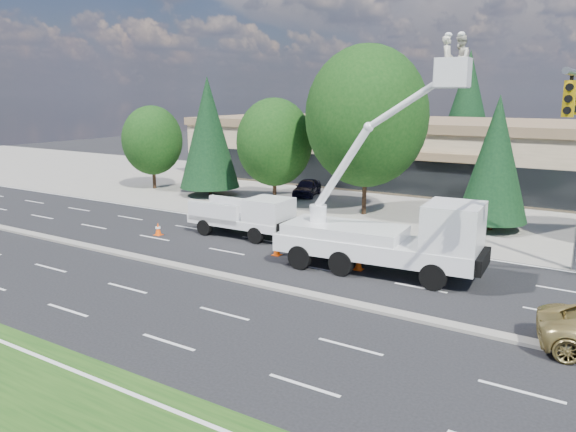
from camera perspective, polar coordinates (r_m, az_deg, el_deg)
The scene contains 18 objects.
ground at distance 22.87m, azimuth -1.44°, elevation -7.34°, with size 140.00×140.00×0.00m, color black.
concrete_apron at distance 40.47m, azimuth 14.55°, elevation 0.97°, with size 140.00×22.00×0.01m, color gray.
road_median at distance 22.85m, azimuth -1.44°, elevation -7.20°, with size 120.00×0.55×0.12m, color gray.
strip_mall at distance 49.57m, azimuth 18.35°, elevation 6.07°, with size 50.40×15.40×5.50m.
tree_front_a at distance 47.46m, azimuth -13.63°, elevation 7.48°, with size 4.89×4.89×6.78m.
tree_front_b at distance 43.29m, azimuth -8.08°, elevation 8.39°, with size 4.56×4.56×8.98m.
tree_front_c at distance 39.71m, azimuth -1.40°, elevation 7.50°, with size 5.37×5.37×7.45m.
tree_front_d at distance 36.17m, azimuth 7.98°, elevation 9.98°, with size 7.75×7.75×10.75m.
tree_front_e at distance 33.80m, azimuth 20.35°, elevation 5.48°, with size 3.89×3.89×7.67m.
tree_back_a at distance 67.01m, azimuth 5.91°, elevation 10.52°, with size 5.35×5.35×10.54m.
tree_back_b at distance 61.98m, azimuth 17.77°, elevation 10.63°, with size 6.13×6.13×12.09m.
utility_pickup at distance 30.78m, azimuth -4.15°, elevation -0.41°, with size 5.93×2.44×2.26m.
bucket_truck at distance 24.40m, azimuth 10.89°, elevation -1.07°, with size 9.08×3.48×10.00m.
traffic_cone_a at distance 31.97m, azimuth -13.06°, elevation -1.30°, with size 0.40×0.40×0.70m.
traffic_cone_b at distance 27.29m, azimuth -1.15°, elevation -3.31°, with size 0.40×0.40×0.70m.
traffic_cone_c at distance 25.28m, azimuth 7.18°, elevation -4.69°, with size 0.40×0.40×0.70m.
parked_car_west at distance 43.09m, azimuth 1.95°, elevation 2.92°, with size 1.56×3.88×1.32m, color black.
parked_car_east at distance 38.47m, azimuth 19.57°, elevation 1.07°, with size 1.41×4.03×1.33m, color black.
Camera 1 is at (12.04, -17.86, 7.70)m, focal length 35.00 mm.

